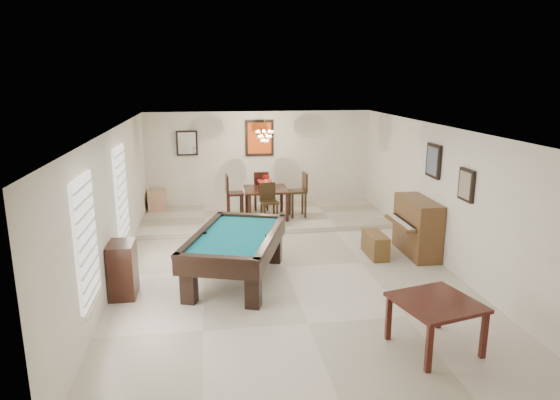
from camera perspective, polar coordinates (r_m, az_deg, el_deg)
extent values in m
cube|color=beige|center=(9.48, 0.52, -7.69)|extent=(6.00, 9.00, 0.02)
cube|color=silver|center=(13.46, -2.36, 4.57)|extent=(6.00, 0.04, 2.60)
cube|color=silver|center=(4.93, 8.63, -12.50)|extent=(6.00, 0.04, 2.60)
cube|color=silver|center=(9.14, -18.41, -0.62)|extent=(0.04, 9.00, 2.60)
cube|color=silver|center=(9.97, 17.84, 0.60)|extent=(0.04, 9.00, 2.60)
cube|color=white|center=(8.86, 0.55, 8.21)|extent=(6.00, 9.00, 0.04)
cube|color=beige|center=(12.51, -1.72, -1.96)|extent=(6.00, 2.50, 0.12)
cube|color=white|center=(7.03, -21.27, -4.27)|extent=(0.06, 1.00, 1.70)
cube|color=white|center=(9.68, -17.68, 0.84)|extent=(0.06, 1.00, 1.70)
cube|color=brown|center=(10.14, 10.83, -5.03)|extent=(0.33, 0.84, 0.47)
cube|color=black|center=(8.52, -17.51, -7.59)|extent=(0.40, 0.60, 0.90)
cube|color=tan|center=(13.34, -13.95, -0.04)|extent=(0.47, 0.57, 0.48)
cube|color=#D84C14|center=(13.34, -2.37, 7.09)|extent=(0.75, 0.06, 0.95)
cube|color=white|center=(13.29, -10.59, 6.41)|extent=(0.55, 0.06, 0.65)
cube|color=slate|center=(10.11, 17.15, 4.30)|extent=(0.06, 0.55, 0.65)
cube|color=gray|center=(9.01, 20.53, 1.62)|extent=(0.06, 0.45, 0.55)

